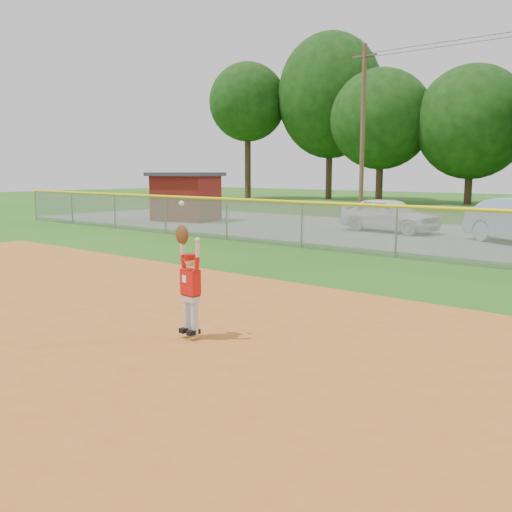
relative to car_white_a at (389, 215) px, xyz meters
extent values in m
plane|color=#245713|center=(3.37, -16.20, -0.73)|extent=(120.00, 120.00, 0.00)
cube|color=slate|center=(3.37, -0.20, -0.72)|extent=(44.00, 10.00, 0.03)
imported|color=white|center=(0.00, 0.00, 0.00)|extent=(4.25, 2.02, 1.40)
cube|color=#56110C|center=(-10.31, -1.63, 0.39)|extent=(3.30, 2.76, 2.25)
cube|color=#333338|center=(-10.31, -1.63, 1.61)|extent=(3.73, 3.20, 0.18)
cube|color=gray|center=(3.37, -6.20, 0.02)|extent=(40.00, 0.03, 1.50)
cylinder|color=yellow|center=(3.37, -6.20, 0.77)|extent=(40.00, 0.10, 0.10)
cylinder|color=gray|center=(-16.63, -6.20, 0.02)|extent=(0.06, 0.06, 1.50)
cylinder|color=gray|center=(-13.29, -6.20, 0.02)|extent=(0.06, 0.06, 1.50)
cylinder|color=gray|center=(-9.96, -6.20, 0.02)|extent=(0.06, 0.06, 1.50)
cylinder|color=gray|center=(-6.63, -6.20, 0.02)|extent=(0.06, 0.06, 1.50)
cylinder|color=gray|center=(-3.29, -6.20, 0.02)|extent=(0.06, 0.06, 1.50)
cylinder|color=gray|center=(0.04, -6.20, 0.02)|extent=(0.06, 0.06, 1.50)
cylinder|color=gray|center=(3.37, -6.20, 0.02)|extent=(0.06, 0.06, 1.50)
cylinder|color=#4C3823|center=(-4.63, 5.80, 3.77)|extent=(0.24, 0.24, 9.00)
cube|color=#4C3823|center=(-4.63, 5.80, 7.67)|extent=(1.40, 0.10, 0.10)
cylinder|color=#422D1C|center=(-23.88, 18.82, 2.20)|extent=(0.56, 0.56, 5.87)
ellipsoid|color=#193F0F|center=(-23.88, 18.82, 7.94)|extent=(6.95, 6.95, 7.05)
cylinder|color=#422D1C|center=(-17.24, 22.21, 2.32)|extent=(0.56, 0.56, 6.10)
ellipsoid|color=#193F0F|center=(-17.24, 22.21, 8.28)|extent=(9.19, 9.19, 10.85)
cylinder|color=#422D1C|center=(-11.25, 20.33, 1.48)|extent=(0.56, 0.56, 4.43)
ellipsoid|color=#193F0F|center=(-11.25, 20.33, 5.81)|extent=(8.01, 8.01, 7.88)
cylinder|color=#422D1C|center=(-4.70, 21.97, 1.32)|extent=(0.56, 0.56, 4.11)
ellipsoid|color=#193F0F|center=(-4.70, 21.97, 5.33)|extent=(8.19, 8.19, 8.39)
cylinder|color=silver|center=(4.66, -15.61, -0.37)|extent=(0.12, 0.12, 0.50)
cylinder|color=silver|center=(4.83, -15.63, -0.37)|extent=(0.12, 0.12, 0.50)
cube|color=black|center=(4.65, -15.64, -0.58)|extent=(0.12, 0.21, 0.07)
cube|color=black|center=(4.83, -15.66, -0.58)|extent=(0.12, 0.21, 0.07)
cube|color=silver|center=(4.75, -15.62, -0.09)|extent=(0.27, 0.16, 0.10)
cube|color=maroon|center=(4.75, -15.62, -0.03)|extent=(0.28, 0.17, 0.04)
cube|color=red|center=(4.75, -15.62, 0.16)|extent=(0.31, 0.18, 0.38)
cube|color=white|center=(4.70, -15.70, 0.21)|extent=(0.09, 0.01, 0.11)
sphere|color=beige|center=(4.75, -15.62, 0.48)|extent=(0.18, 0.18, 0.17)
cylinder|color=#9A1309|center=(4.75, -15.62, 0.53)|extent=(0.19, 0.19, 0.08)
cube|color=#9A1309|center=(4.74, -15.71, 0.49)|extent=(0.14, 0.11, 0.02)
cylinder|color=red|center=(4.59, -15.61, 0.44)|extent=(0.10, 0.08, 0.21)
cylinder|color=beige|center=(4.57, -15.60, 0.65)|extent=(0.08, 0.07, 0.22)
ellipsoid|color=#4C2D14|center=(4.57, -15.60, 0.84)|extent=(0.27, 0.14, 0.30)
sphere|color=white|center=(4.57, -15.60, 1.30)|extent=(0.08, 0.08, 0.08)
cylinder|color=red|center=(4.90, -15.63, 0.44)|extent=(0.10, 0.08, 0.21)
cylinder|color=beige|center=(4.92, -15.64, 0.65)|extent=(0.08, 0.07, 0.22)
sphere|color=beige|center=(4.92, -15.64, 0.79)|extent=(0.09, 0.09, 0.08)
camera|label=1|loc=(10.76, -21.29, 1.77)|focal=40.00mm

